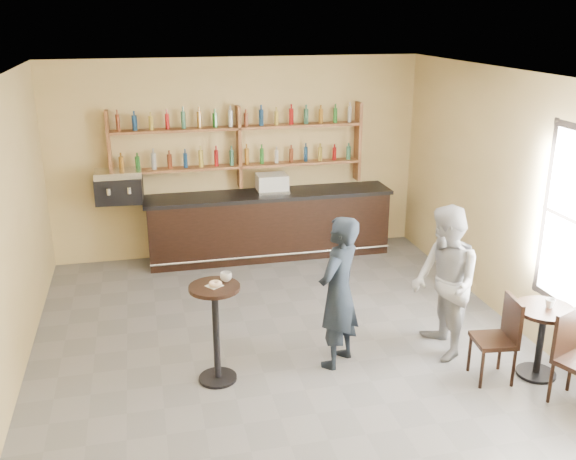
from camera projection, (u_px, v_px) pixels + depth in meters
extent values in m
plane|color=slate|center=(287.00, 350.00, 7.71)|extent=(7.00, 7.00, 0.00)
plane|color=white|center=(287.00, 79.00, 6.67)|extent=(7.00, 7.00, 0.00)
plane|color=#D5B979|center=(238.00, 158.00, 10.42)|extent=(7.00, 0.00, 7.00)
plane|color=#D5B979|center=(415.00, 398.00, 3.97)|extent=(7.00, 0.00, 7.00)
plane|color=#D5B979|center=(1.00, 245.00, 6.54)|extent=(0.00, 7.00, 7.00)
plane|color=#D5B979|center=(525.00, 207.00, 7.84)|extent=(0.00, 7.00, 7.00)
cube|color=white|center=(214.00, 286.00, 6.74)|extent=(0.20, 0.20, 0.00)
torus|color=#C78648|center=(215.00, 284.00, 6.73)|extent=(0.14, 0.14, 0.05)
imported|color=white|center=(226.00, 277.00, 6.85)|extent=(0.16, 0.16, 0.10)
imported|color=black|center=(338.00, 292.00, 7.16)|extent=(0.76, 0.76, 1.78)
imported|color=white|center=(550.00, 303.00, 6.93)|extent=(0.14, 0.14, 0.10)
imported|color=#9C9CA1|center=(445.00, 283.00, 7.37)|extent=(0.75, 0.93, 1.81)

